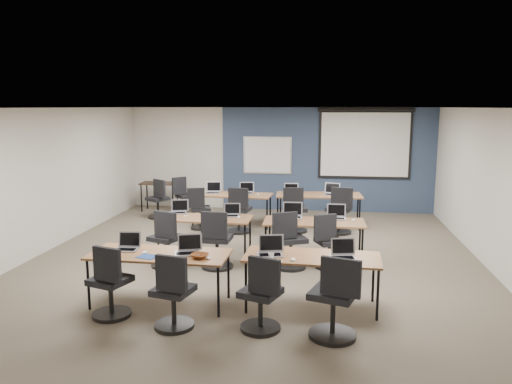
# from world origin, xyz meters

# --- Properties ---
(floor) EXTENTS (8.00, 9.00, 0.02)m
(floor) POSITION_xyz_m (0.00, 0.00, 0.00)
(floor) COLOR #6B6354
(floor) RESTS_ON ground
(ceiling) EXTENTS (8.00, 9.00, 0.02)m
(ceiling) POSITION_xyz_m (0.00, 0.00, 2.70)
(ceiling) COLOR white
(ceiling) RESTS_ON ground
(wall_back) EXTENTS (8.00, 0.04, 2.70)m
(wall_back) POSITION_xyz_m (0.00, 4.50, 1.35)
(wall_back) COLOR beige
(wall_back) RESTS_ON ground
(wall_front) EXTENTS (8.00, 0.04, 2.70)m
(wall_front) POSITION_xyz_m (0.00, -4.50, 1.35)
(wall_front) COLOR beige
(wall_front) RESTS_ON ground
(wall_left) EXTENTS (0.04, 9.00, 2.70)m
(wall_left) POSITION_xyz_m (-4.00, 0.00, 1.35)
(wall_left) COLOR beige
(wall_left) RESTS_ON ground
(wall_right) EXTENTS (0.04, 9.00, 2.70)m
(wall_right) POSITION_xyz_m (4.00, 0.00, 1.35)
(wall_right) COLOR beige
(wall_right) RESTS_ON ground
(blue_accent_panel) EXTENTS (5.50, 0.04, 2.70)m
(blue_accent_panel) POSITION_xyz_m (1.25, 4.47, 1.35)
(blue_accent_panel) COLOR #3D5977
(blue_accent_panel) RESTS_ON wall_back
(whiteboard) EXTENTS (1.28, 0.03, 0.98)m
(whiteboard) POSITION_xyz_m (-0.30, 4.43, 1.45)
(whiteboard) COLOR silver
(whiteboard) RESTS_ON wall_back
(projector_screen) EXTENTS (2.40, 0.10, 1.82)m
(projector_screen) POSITION_xyz_m (2.20, 4.41, 1.89)
(projector_screen) COLOR black
(projector_screen) RESTS_ON wall_back
(training_table_front_left) EXTENTS (1.91, 0.80, 0.73)m
(training_table_front_left) POSITION_xyz_m (-1.01, -2.21, 0.69)
(training_table_front_left) COLOR brown
(training_table_front_left) RESTS_ON floor
(training_table_front_right) EXTENTS (1.83, 0.76, 0.73)m
(training_table_front_right) POSITION_xyz_m (1.08, -2.05, 0.69)
(training_table_front_right) COLOR olive
(training_table_front_right) RESTS_ON floor
(training_table_mid_left) EXTENTS (1.70, 0.71, 0.73)m
(training_table_mid_left) POSITION_xyz_m (-0.93, 0.06, 0.68)
(training_table_mid_left) COLOR brown
(training_table_mid_left) RESTS_ON floor
(training_table_mid_right) EXTENTS (1.77, 0.74, 0.73)m
(training_table_mid_right) POSITION_xyz_m (1.05, 0.04, 0.68)
(training_table_mid_right) COLOR #A37241
(training_table_mid_right) RESTS_ON floor
(training_table_back_left) EXTENTS (1.83, 0.76, 0.73)m
(training_table_back_left) POSITION_xyz_m (-0.90, 2.54, 0.69)
(training_table_back_left) COLOR #A77B4A
(training_table_back_left) RESTS_ON floor
(training_table_back_right) EXTENTS (1.94, 0.81, 0.73)m
(training_table_back_right) POSITION_xyz_m (1.09, 2.78, 0.69)
(training_table_back_right) COLOR #A07336
(training_table_back_right) RESTS_ON floor
(laptop_0) EXTENTS (0.32, 0.27, 0.24)m
(laptop_0) POSITION_xyz_m (-1.51, -2.11, 0.79)
(laptop_0) COLOR #A2A2A9
(laptop_0) RESTS_ON training_table_front_left
(mouse_0) EXTENTS (0.09, 0.11, 0.03)m
(mouse_0) POSITION_xyz_m (-1.21, -2.25, 0.74)
(mouse_0) COLOR white
(mouse_0) RESTS_ON training_table_front_left
(task_chair_0) EXTENTS (0.53, 0.51, 0.99)m
(task_chair_0) POSITION_xyz_m (-1.50, -2.76, 0.41)
(task_chair_0) COLOR black
(task_chair_0) RESTS_ON floor
(laptop_1) EXTENTS (0.33, 0.28, 0.25)m
(laptop_1) POSITION_xyz_m (-0.61, -2.16, 0.79)
(laptop_1) COLOR #B6B6B6
(laptop_1) RESTS_ON training_table_front_left
(mouse_1) EXTENTS (0.08, 0.10, 0.03)m
(mouse_1) POSITION_xyz_m (-0.28, -2.37, 0.74)
(mouse_1) COLOR white
(mouse_1) RESTS_ON training_table_front_left
(task_chair_1) EXTENTS (0.50, 0.50, 0.98)m
(task_chair_1) POSITION_xyz_m (-0.59, -2.97, 0.41)
(task_chair_1) COLOR black
(task_chair_1) RESTS_ON floor
(laptop_2) EXTENTS (0.34, 0.29, 0.26)m
(laptop_2) POSITION_xyz_m (0.51, -2.07, 0.79)
(laptop_2) COLOR silver
(laptop_2) RESTS_ON training_table_front_right
(mouse_2) EXTENTS (0.07, 0.11, 0.04)m
(mouse_2) POSITION_xyz_m (0.84, -2.29, 0.74)
(mouse_2) COLOR white
(mouse_2) RESTS_ON training_table_front_right
(task_chair_2) EXTENTS (0.52, 0.50, 0.98)m
(task_chair_2) POSITION_xyz_m (0.50, -2.89, 0.40)
(task_chair_2) COLOR black
(task_chair_2) RESTS_ON floor
(laptop_3) EXTENTS (0.33, 0.28, 0.25)m
(laptop_3) POSITION_xyz_m (1.49, -2.07, 0.79)
(laptop_3) COLOR #ACACAC
(laptop_3) RESTS_ON training_table_front_right
(mouse_3) EXTENTS (0.06, 0.09, 0.03)m
(mouse_3) POSITION_xyz_m (1.63, -2.30, 0.74)
(mouse_3) COLOR white
(mouse_3) RESTS_ON training_table_front_right
(task_chair_3) EXTENTS (0.59, 0.57, 1.05)m
(task_chair_3) POSITION_xyz_m (1.38, -2.97, 0.44)
(task_chair_3) COLOR black
(task_chair_3) RESTS_ON floor
(laptop_4) EXTENTS (0.32, 0.27, 0.25)m
(laptop_4) POSITION_xyz_m (-1.51, 0.37, 0.79)
(laptop_4) COLOR #BBBBBB
(laptop_4) RESTS_ON training_table_mid_left
(mouse_4) EXTENTS (0.06, 0.09, 0.03)m
(mouse_4) POSITION_xyz_m (-1.30, 0.06, 0.74)
(mouse_4) COLOR white
(mouse_4) RESTS_ON training_table_mid_left
(task_chair_4) EXTENTS (0.55, 0.53, 1.01)m
(task_chair_4) POSITION_xyz_m (-1.44, -0.65, 0.42)
(task_chair_4) COLOR black
(task_chair_4) RESTS_ON floor
(laptop_5) EXTENTS (0.30, 0.25, 0.23)m
(laptop_5) POSITION_xyz_m (-0.47, 0.24, 0.79)
(laptop_5) COLOR #AAAAB6
(laptop_5) RESTS_ON training_table_mid_left
(mouse_5) EXTENTS (0.08, 0.11, 0.04)m
(mouse_5) POSITION_xyz_m (-0.31, 0.12, 0.74)
(mouse_5) COLOR white
(mouse_5) RESTS_ON training_table_mid_left
(task_chair_5) EXTENTS (0.54, 0.54, 1.02)m
(task_chair_5) POSITION_xyz_m (-0.57, -0.61, 0.42)
(task_chair_5) COLOR black
(task_chair_5) RESTS_ON floor
(laptop_6) EXTENTS (0.36, 0.31, 0.27)m
(laptop_6) POSITION_xyz_m (0.65, 0.28, 0.80)
(laptop_6) COLOR #ADADB0
(laptop_6) RESTS_ON training_table_mid_right
(mouse_6) EXTENTS (0.08, 0.11, 0.04)m
(mouse_6) POSITION_xyz_m (0.75, 0.13, 0.74)
(mouse_6) COLOR white
(mouse_6) RESTS_ON training_table_mid_right
(task_chair_6) EXTENTS (0.57, 0.53, 1.01)m
(task_chair_6) POSITION_xyz_m (0.65, -0.45, 0.42)
(task_chair_6) COLOR black
(task_chair_6) RESTS_ON floor
(laptop_7) EXTENTS (0.34, 0.29, 0.26)m
(laptop_7) POSITION_xyz_m (1.44, 0.30, 0.79)
(laptop_7) COLOR silver
(laptop_7) RESTS_ON training_table_mid_right
(mouse_7) EXTENTS (0.08, 0.11, 0.04)m
(mouse_7) POSITION_xyz_m (1.74, 0.16, 0.74)
(mouse_7) COLOR white
(mouse_7) RESTS_ON training_table_mid_right
(task_chair_7) EXTENTS (0.52, 0.48, 0.97)m
(task_chair_7) POSITION_xyz_m (1.31, -0.34, 0.40)
(task_chair_7) COLOR black
(task_chair_7) RESTS_ON floor
(laptop_8) EXTENTS (0.34, 0.29, 0.26)m
(laptop_8) POSITION_xyz_m (-1.37, 2.63, 0.79)
(laptop_8) COLOR silver
(laptop_8) RESTS_ON training_table_back_left
(mouse_8) EXTENTS (0.08, 0.10, 0.03)m
(mouse_8) POSITION_xyz_m (-1.27, 2.52, 0.74)
(mouse_8) COLOR white
(mouse_8) RESTS_ON training_table_back_left
(task_chair_8) EXTENTS (0.49, 0.48, 0.96)m
(task_chair_8) POSITION_xyz_m (-1.54, 2.05, 0.39)
(task_chair_8) COLOR black
(task_chair_8) RESTS_ON floor
(laptop_9) EXTENTS (0.34, 0.29, 0.26)m
(laptop_9) POSITION_xyz_m (-0.59, 2.68, 0.79)
(laptop_9) COLOR #9E9DA9
(laptop_9) RESTS_ON training_table_back_left
(mouse_9) EXTENTS (0.07, 0.10, 0.03)m
(mouse_9) POSITION_xyz_m (-0.29, 2.53, 0.74)
(mouse_9) COLOR white
(mouse_9) RESTS_ON training_table_back_left
(task_chair_9) EXTENTS (0.54, 0.54, 1.02)m
(task_chair_9) POSITION_xyz_m (-0.62, 1.84, 0.42)
(task_chair_9) COLOR black
(task_chair_9) RESTS_ON floor
(laptop_10) EXTENTS (0.33, 0.28, 0.25)m
(laptop_10) POSITION_xyz_m (0.45, 2.70, 0.79)
(laptop_10) COLOR silver
(laptop_10) RESTS_ON training_table_back_right
(mouse_10) EXTENTS (0.07, 0.10, 0.03)m
(mouse_10) POSITION_xyz_m (0.72, 2.52, 0.74)
(mouse_10) COLOR white
(mouse_10) RESTS_ON training_table_back_right
(task_chair_10) EXTENTS (0.54, 0.54, 1.01)m
(task_chair_10) POSITION_xyz_m (0.59, 2.06, 0.42)
(task_chair_10) COLOR black
(task_chair_10) RESTS_ON floor
(laptop_11) EXTENTS (0.35, 0.30, 0.27)m
(laptop_11) POSITION_xyz_m (1.39, 2.76, 0.80)
(laptop_11) COLOR #A6A6B2
(laptop_11) RESTS_ON training_table_back_right
(mouse_11) EXTENTS (0.09, 0.11, 0.03)m
(mouse_11) POSITION_xyz_m (1.59, 2.51, 0.74)
(mouse_11) COLOR white
(mouse_11) RESTS_ON training_table_back_right
(task_chair_11) EXTENTS (0.57, 0.57, 1.04)m
(task_chair_11) POSITION_xyz_m (1.55, 2.09, 0.43)
(task_chair_11) COLOR black
(task_chair_11) RESTS_ON floor
(blue_mousepad) EXTENTS (0.31, 0.28, 0.01)m
(blue_mousepad) POSITION_xyz_m (-1.11, -2.40, 0.73)
(blue_mousepad) COLOR navy
(blue_mousepad) RESTS_ON training_table_front_left
(snack_bowl) EXTENTS (0.31, 0.31, 0.06)m
(snack_bowl) POSITION_xyz_m (-0.40, -2.35, 0.76)
(snack_bowl) COLOR brown
(snack_bowl) RESTS_ON training_table_front_left
(snack_plate) EXTENTS (0.20, 0.20, 0.01)m
(snack_plate) POSITION_xyz_m (0.61, -2.37, 0.74)
(snack_plate) COLOR white
(snack_plate) RESTS_ON training_table_front_right
(coffee_cup) EXTENTS (0.06, 0.06, 0.05)m
(coffee_cup) POSITION_xyz_m (0.55, -2.28, 0.77)
(coffee_cup) COLOR silver
(coffee_cup) RESTS_ON snack_plate
(utility_table) EXTENTS (0.96, 0.54, 0.75)m
(utility_table) POSITION_xyz_m (-3.09, 3.86, 0.66)
(utility_table) COLOR #2E2316
(utility_table) RESTS_ON floor
(spare_chair_a) EXTENTS (0.56, 0.47, 0.96)m
(spare_chair_a) POSITION_xyz_m (-2.35, 3.60, 0.39)
(spare_chair_a) COLOR black
(spare_chair_a) RESTS_ON floor
(spare_chair_b) EXTENTS (0.57, 0.50, 0.98)m
(spare_chair_b) POSITION_xyz_m (-2.82, 2.97, 0.41)
(spare_chair_b) COLOR black
(spare_chair_b) RESTS_ON floor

